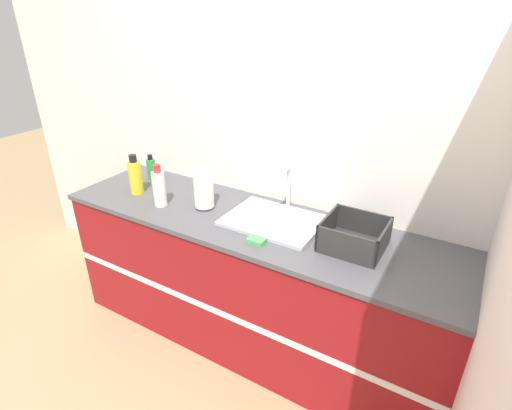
% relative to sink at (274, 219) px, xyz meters
% --- Properties ---
extents(ground_plane, '(12.00, 12.00, 0.00)m').
position_rel_sink_xyz_m(ground_plane, '(-0.12, -0.36, -0.91)').
color(ground_plane, tan).
extents(wall_back, '(4.78, 0.06, 2.60)m').
position_rel_sink_xyz_m(wall_back, '(-0.12, 0.30, 0.39)').
color(wall_back, silver).
rests_on(wall_back, ground_plane).
extents(counter_cabinet, '(2.41, 0.66, 0.89)m').
position_rel_sink_xyz_m(counter_cabinet, '(-0.12, -0.05, -0.46)').
color(counter_cabinet, maroon).
rests_on(counter_cabinet, ground_plane).
extents(sink, '(0.53, 0.40, 0.28)m').
position_rel_sink_xyz_m(sink, '(0.00, 0.00, 0.00)').
color(sink, silver).
rests_on(sink, counter_cabinet).
extents(paper_towel_roll, '(0.12, 0.12, 0.25)m').
position_rel_sink_xyz_m(paper_towel_roll, '(-0.45, -0.06, 0.11)').
color(paper_towel_roll, '#4C4C51').
rests_on(paper_towel_roll, counter_cabinet).
extents(dish_rack, '(0.30, 0.29, 0.15)m').
position_rel_sink_xyz_m(dish_rack, '(0.47, -0.03, 0.04)').
color(dish_rack, '#2D2D2D').
rests_on(dish_rack, counter_cabinet).
extents(bottle_green, '(0.06, 0.06, 0.18)m').
position_rel_sink_xyz_m(bottle_green, '(-1.05, 0.11, 0.06)').
color(bottle_green, '#2D8C3D').
rests_on(bottle_green, counter_cabinet).
extents(bottle_yellow, '(0.09, 0.09, 0.26)m').
position_rel_sink_xyz_m(bottle_yellow, '(-0.96, -0.11, 0.10)').
color(bottle_yellow, yellow).
rests_on(bottle_yellow, counter_cabinet).
extents(bottle_white_spray, '(0.08, 0.08, 0.27)m').
position_rel_sink_xyz_m(bottle_white_spray, '(-0.70, -0.17, 0.10)').
color(bottle_white_spray, white).
rests_on(bottle_white_spray, counter_cabinet).
extents(sponge, '(0.09, 0.06, 0.02)m').
position_rel_sink_xyz_m(sponge, '(0.03, -0.25, -0.01)').
color(sponge, '#4CB259').
rests_on(sponge, counter_cabinet).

